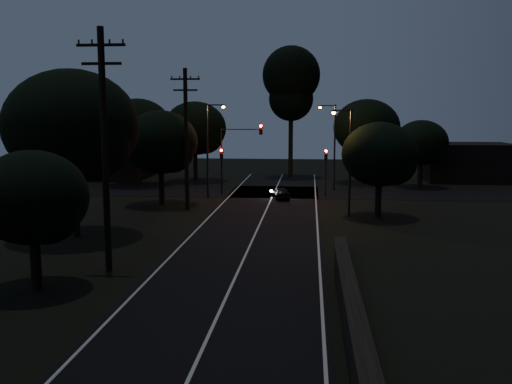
{
  "coord_description": "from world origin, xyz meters",
  "views": [
    {
      "loc": [
        3.24,
        -9.92,
        7.25
      ],
      "look_at": [
        0.0,
        24.0,
        2.5
      ],
      "focal_mm": 40.0,
      "sensor_mm": 36.0,
      "label": 1
    }
  ],
  "objects_px": {
    "utility_pole_far": "(186,137)",
    "streetlight_b": "(333,141)",
    "signal_right": "(326,164)",
    "tall_pine": "(291,83)",
    "streetlight_a": "(210,144)",
    "car": "(281,193)",
    "signal_mast": "(240,146)",
    "utility_pole_mid": "(105,147)",
    "signal_left": "(222,163)",
    "streetlight_c": "(348,155)"
  },
  "relations": [
    {
      "from": "utility_pole_far",
      "to": "tall_pine",
      "type": "relative_size",
      "value": 0.72
    },
    {
      "from": "streetlight_a",
      "to": "car",
      "type": "bearing_deg",
      "value": -2.99
    },
    {
      "from": "tall_pine",
      "to": "streetlight_a",
      "type": "bearing_deg",
      "value": -110.36
    },
    {
      "from": "signal_mast",
      "to": "streetlight_a",
      "type": "relative_size",
      "value": 0.78
    },
    {
      "from": "signal_left",
      "to": "streetlight_a",
      "type": "bearing_deg",
      "value": -109.59
    },
    {
      "from": "utility_pole_mid",
      "to": "utility_pole_far",
      "type": "height_order",
      "value": "utility_pole_mid"
    },
    {
      "from": "tall_pine",
      "to": "utility_pole_mid",
      "type": "bearing_deg",
      "value": -99.93
    },
    {
      "from": "utility_pole_far",
      "to": "streetlight_c",
      "type": "height_order",
      "value": "utility_pole_far"
    },
    {
      "from": "utility_pole_mid",
      "to": "signal_left",
      "type": "height_order",
      "value": "utility_pole_mid"
    },
    {
      "from": "streetlight_a",
      "to": "car",
      "type": "height_order",
      "value": "streetlight_a"
    },
    {
      "from": "signal_right",
      "to": "car",
      "type": "distance_m",
      "value": 5.0
    },
    {
      "from": "signal_mast",
      "to": "car",
      "type": "height_order",
      "value": "signal_mast"
    },
    {
      "from": "utility_pole_mid",
      "to": "signal_right",
      "type": "relative_size",
      "value": 2.68
    },
    {
      "from": "utility_pole_far",
      "to": "signal_mast",
      "type": "height_order",
      "value": "utility_pole_far"
    },
    {
      "from": "signal_right",
      "to": "signal_mast",
      "type": "distance_m",
      "value": 7.66
    },
    {
      "from": "utility_pole_mid",
      "to": "utility_pole_far",
      "type": "xyz_separation_m",
      "value": [
        0.0,
        17.0,
        -0.25
      ]
    },
    {
      "from": "utility_pole_far",
      "to": "car",
      "type": "distance_m",
      "value": 10.17
    },
    {
      "from": "streetlight_b",
      "to": "car",
      "type": "distance_m",
      "value": 8.78
    },
    {
      "from": "utility_pole_far",
      "to": "car",
      "type": "xyz_separation_m",
      "value": [
        6.82,
        5.68,
        -4.97
      ]
    },
    {
      "from": "car",
      "to": "streetlight_a",
      "type": "bearing_deg",
      "value": -16.64
    },
    {
      "from": "tall_pine",
      "to": "streetlight_a",
      "type": "xyz_separation_m",
      "value": [
        -6.31,
        -17.0,
        -5.94
      ]
    },
    {
      "from": "streetlight_c",
      "to": "streetlight_b",
      "type": "bearing_deg",
      "value": 92.14
    },
    {
      "from": "utility_pole_far",
      "to": "streetlight_a",
      "type": "distance_m",
      "value": 6.1
    },
    {
      "from": "signal_right",
      "to": "car",
      "type": "bearing_deg",
      "value": -148.62
    },
    {
      "from": "utility_pole_mid",
      "to": "streetlight_b",
      "type": "distance_m",
      "value": 31.15
    },
    {
      "from": "tall_pine",
      "to": "signal_mast",
      "type": "distance_m",
      "value": 16.72
    },
    {
      "from": "car",
      "to": "signal_left",
      "type": "bearing_deg",
      "value": -36.72
    },
    {
      "from": "utility_pole_far",
      "to": "signal_right",
      "type": "height_order",
      "value": "utility_pole_far"
    },
    {
      "from": "tall_pine",
      "to": "car",
      "type": "bearing_deg",
      "value": -90.61
    },
    {
      "from": "utility_pole_far",
      "to": "tall_pine",
      "type": "height_order",
      "value": "tall_pine"
    },
    {
      "from": "utility_pole_far",
      "to": "signal_mast",
      "type": "bearing_deg",
      "value": 68.89
    },
    {
      "from": "tall_pine",
      "to": "car",
      "type": "relative_size",
      "value": 4.89
    },
    {
      "from": "utility_pole_far",
      "to": "signal_mast",
      "type": "relative_size",
      "value": 1.68
    },
    {
      "from": "signal_left",
      "to": "car",
      "type": "bearing_deg",
      "value": -23.07
    },
    {
      "from": "signal_mast",
      "to": "car",
      "type": "relative_size",
      "value": 2.08
    },
    {
      "from": "tall_pine",
      "to": "streetlight_c",
      "type": "xyz_separation_m",
      "value": [
        4.83,
        -25.0,
        -6.22
      ]
    },
    {
      "from": "streetlight_b",
      "to": "tall_pine",
      "type": "bearing_deg",
      "value": 111.38
    },
    {
      "from": "utility_pole_mid",
      "to": "streetlight_a",
      "type": "distance_m",
      "value": 23.04
    },
    {
      "from": "signal_right",
      "to": "signal_mast",
      "type": "relative_size",
      "value": 0.66
    },
    {
      "from": "utility_pole_mid",
      "to": "signal_mast",
      "type": "xyz_separation_m",
      "value": [
        3.09,
        24.99,
        -1.4
      ]
    },
    {
      "from": "utility_pole_far",
      "to": "streetlight_b",
      "type": "distance_m",
      "value": 16.51
    },
    {
      "from": "streetlight_b",
      "to": "streetlight_c",
      "type": "distance_m",
      "value": 14.01
    },
    {
      "from": "signal_left",
      "to": "streetlight_c",
      "type": "height_order",
      "value": "streetlight_c"
    },
    {
      "from": "signal_left",
      "to": "signal_mast",
      "type": "bearing_deg",
      "value": 0.13
    },
    {
      "from": "signal_left",
      "to": "utility_pole_far",
      "type": "bearing_deg",
      "value": -99.94
    },
    {
      "from": "streetlight_a",
      "to": "car",
      "type": "xyz_separation_m",
      "value": [
        6.12,
        -0.32,
        -4.12
      ]
    },
    {
      "from": "signal_right",
      "to": "streetlight_b",
      "type": "relative_size",
      "value": 0.51
    },
    {
      "from": "tall_pine",
      "to": "signal_mast",
      "type": "height_order",
      "value": "tall_pine"
    },
    {
      "from": "signal_mast",
      "to": "signal_left",
      "type": "bearing_deg",
      "value": -179.87
    },
    {
      "from": "streetlight_c",
      "to": "car",
      "type": "distance_m",
      "value": 9.94
    }
  ]
}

